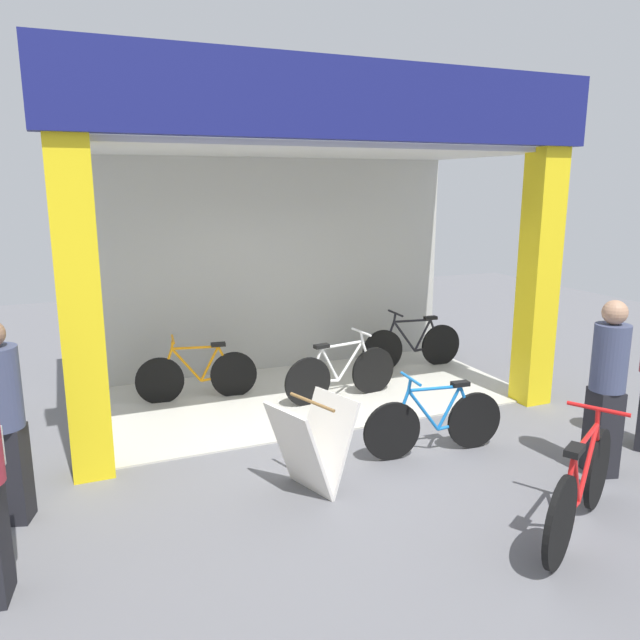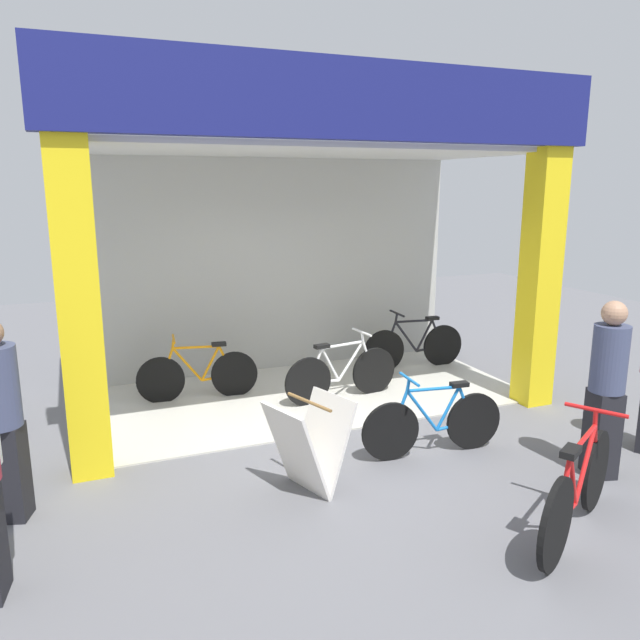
# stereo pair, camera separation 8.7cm
# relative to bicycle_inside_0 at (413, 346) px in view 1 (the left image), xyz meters

# --- Properties ---
(ground_plane) EXTENTS (19.25, 19.25, 0.00)m
(ground_plane) POSITION_rel_bicycle_inside_0_xyz_m (-1.98, -1.80, -0.35)
(ground_plane) COLOR slate
(ground_plane) RESTS_ON ground
(shop_facade) EXTENTS (5.83, 2.96, 3.90)m
(shop_facade) POSITION_rel_bicycle_inside_0_xyz_m (-1.98, -0.40, 1.74)
(shop_facade) COLOR beige
(shop_facade) RESTS_ON ground
(bicycle_inside_0) EXTENTS (1.61, 0.44, 0.89)m
(bicycle_inside_0) POSITION_rel_bicycle_inside_0_xyz_m (0.00, 0.00, 0.00)
(bicycle_inside_0) COLOR black
(bicycle_inside_0) RESTS_ON ground
(bicycle_inside_1) EXTENTS (1.59, 0.44, 0.88)m
(bicycle_inside_1) POSITION_rel_bicycle_inside_0_xyz_m (-1.56, -0.83, -0.00)
(bicycle_inside_1) COLOR black
(bicycle_inside_1) RESTS_ON ground
(bicycle_inside_2) EXTENTS (1.53, 0.42, 0.84)m
(bicycle_inside_2) POSITION_rel_bicycle_inside_0_xyz_m (-3.25, -0.15, -0.02)
(bicycle_inside_2) COLOR black
(bicycle_inside_2) RESTS_ON ground
(bicycle_parked_0) EXTENTS (1.54, 0.42, 0.85)m
(bicycle_parked_0) POSITION_rel_bicycle_inside_0_xyz_m (-1.35, -2.67, -0.02)
(bicycle_parked_0) COLOR black
(bicycle_parked_0) RESTS_ON ground
(bicycle_parked_1) EXTENTS (1.54, 0.93, 0.97)m
(bicycle_parked_1) POSITION_rel_bicycle_inside_0_xyz_m (-1.11, -4.38, 0.03)
(bicycle_parked_1) COLOR black
(bicycle_parked_1) RESTS_ON ground
(sandwich_board_sign) EXTENTS (0.80, 0.76, 0.86)m
(sandwich_board_sign) POSITION_rel_bicycle_inside_0_xyz_m (-2.79, -2.90, 0.07)
(sandwich_board_sign) COLOR silver
(sandwich_board_sign) RESTS_ON ground
(pedestrian_1) EXTENTS (0.39, 0.39, 1.69)m
(pedestrian_1) POSITION_rel_bicycle_inside_0_xyz_m (-0.12, -3.65, 0.52)
(pedestrian_1) COLOR black
(pedestrian_1) RESTS_ON ground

